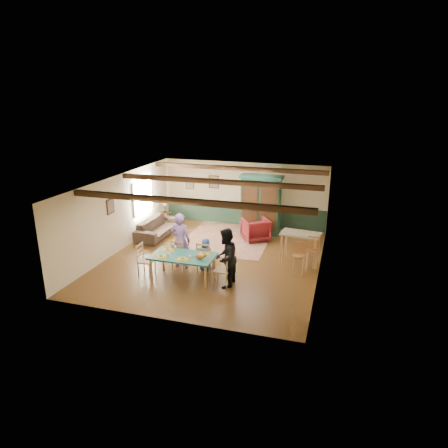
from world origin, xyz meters
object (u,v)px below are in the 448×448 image
(dining_table, at_px, (183,268))
(table_lamp, at_px, (165,207))
(dining_chair_far_left, at_px, (180,254))
(dining_chair_end_right, at_px, (222,269))
(bar_stool_right, at_px, (312,254))
(armchair, at_px, (255,229))
(armoire, at_px, (261,205))
(bar_stool_left, at_px, (298,260))
(sofa, at_px, (158,227))
(person_woman, at_px, (226,258))
(cat, at_px, (200,256))
(dining_chair_far_right, at_px, (205,257))
(person_child, at_px, (206,255))
(person_man, at_px, (180,241))
(dining_chair_end_left, at_px, (146,260))
(end_table, at_px, (165,219))
(counter_table, at_px, (300,248))

(dining_table, height_order, table_lamp, table_lamp)
(dining_chair_far_left, xyz_separation_m, dining_chair_end_right, (1.65, -0.75, 0.00))
(bar_stool_right, bearing_deg, armchair, 137.71)
(armoire, bearing_deg, bar_stool_left, -60.40)
(bar_stool_left, bearing_deg, sofa, 155.74)
(person_woman, distance_m, cat, 0.75)
(dining_chair_far_right, distance_m, dining_chair_end_right, 1.10)
(person_woman, height_order, table_lamp, person_woman)
(dining_chair_far_left, relative_size, person_child, 0.95)
(person_man, xyz_separation_m, bar_stool_right, (4.06, 0.99, -0.37))
(dining_chair_end_right, relative_size, bar_stool_left, 0.94)
(dining_table, relative_size, person_man, 1.04)
(dining_chair_far_right, distance_m, armchair, 3.42)
(armoire, height_order, sofa, armoire)
(person_woman, bearing_deg, dining_table, -90.00)
(dining_chair_end_left, bearing_deg, bar_stool_left, -74.19)
(person_man, bearing_deg, dining_chair_end_left, 46.85)
(person_man, height_order, bar_stool_left, person_man)
(dining_chair_far_left, xyz_separation_m, cat, (1.01, -0.86, 0.39))
(dining_chair_end_right, height_order, person_child, person_child)
(dining_chair_far_left, bearing_deg, cat, 139.20)
(cat, xyz_separation_m, bar_stool_right, (3.04, 1.93, -0.34))
(dining_chair_far_left, bearing_deg, dining_chair_far_right, 180.00)
(dining_chair_end_right, bearing_deg, dining_table, -90.00)
(cat, distance_m, bar_stool_left, 3.04)
(dining_chair_far_right, height_order, end_table, dining_chair_far_right)
(dining_chair_far_left, bearing_deg, dining_table, 119.05)
(dining_chair_end_left, distance_m, person_woman, 2.57)
(person_woman, xyz_separation_m, cat, (-0.74, -0.11, 0.02))
(dining_chair_end_left, height_order, armchair, dining_chair_end_left)
(person_child, distance_m, bar_stool_right, 3.35)
(dining_chair_far_left, height_order, table_lamp, table_lamp)
(dining_chair_end_right, height_order, person_man, person_man)
(end_table, height_order, counter_table, counter_table)
(end_table, distance_m, bar_stool_left, 7.02)
(dining_chair_far_left, distance_m, sofa, 3.39)
(sofa, bearing_deg, person_man, -140.22)
(dining_chair_far_left, height_order, bar_stool_right, bar_stool_right)
(armchair, xyz_separation_m, bar_stool_left, (1.96, -2.77, 0.11))
(dining_chair_end_left, xyz_separation_m, bar_stool_left, (4.48, 1.30, 0.03))
(dining_chair_end_left, distance_m, armoire, 5.59)
(dining_table, height_order, bar_stool_right, bar_stool_right)
(table_lamp, bearing_deg, dining_chair_far_right, -51.27)
(dining_chair_far_right, relative_size, dining_chair_end_left, 1.00)
(dining_chair_far_left, height_order, cat, dining_chair_far_left)
(dining_chair_far_right, distance_m, counter_table, 3.17)
(dining_chair_far_right, height_order, armchair, dining_chair_far_right)
(person_child, bearing_deg, bar_stool_left, -171.55)
(end_table, relative_size, bar_stool_right, 0.49)
(person_man, bearing_deg, dining_chair_far_left, 90.00)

